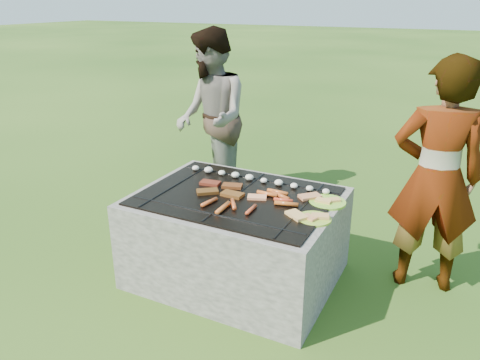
# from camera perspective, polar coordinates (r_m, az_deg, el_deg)

# --- Properties ---
(lawn) EXTENTS (60.00, 60.00, 0.00)m
(lawn) POSITION_cam_1_polar(r_m,az_deg,el_deg) (3.33, -0.39, -11.56)
(lawn) COLOR #1D4110
(lawn) RESTS_ON ground
(fire_pit) EXTENTS (1.30, 1.00, 0.62)m
(fire_pit) POSITION_cam_1_polar(r_m,az_deg,el_deg) (3.19, -0.41, -7.30)
(fire_pit) COLOR #A79E94
(fire_pit) RESTS_ON ground
(mushrooms) EXTENTS (1.05, 0.06, 0.04)m
(mushrooms) POSITION_cam_1_polar(r_m,az_deg,el_deg) (3.28, 1.47, 0.26)
(mushrooms) COLOR beige
(mushrooms) RESTS_ON fire_pit
(pork_slabs) EXTENTS (0.37, 0.29, 0.02)m
(pork_slabs) POSITION_cam_1_polar(r_m,az_deg,el_deg) (3.12, -2.38, -1.09)
(pork_slabs) COLOR #9A301C
(pork_slabs) RESTS_ON fire_pit
(sausages) EXTENTS (0.54, 0.47, 0.03)m
(sausages) POSITION_cam_1_polar(r_m,az_deg,el_deg) (2.93, 2.01, -2.54)
(sausages) COLOR orange
(sausages) RESTS_ON fire_pit
(bread_on_grate) EXTENTS (0.47, 0.45, 0.02)m
(bread_on_grate) POSITION_cam_1_polar(r_m,az_deg,el_deg) (2.93, 6.27, -2.80)
(bread_on_grate) COLOR #E8A677
(bread_on_grate) RESTS_ON fire_pit
(plate_far) EXTENTS (0.31, 0.31, 0.03)m
(plate_far) POSITION_cam_1_polar(r_m,az_deg,el_deg) (3.00, 10.60, -2.64)
(plate_far) COLOR #A8D332
(plate_far) RESTS_ON fire_pit
(plate_near) EXTENTS (0.27, 0.27, 0.03)m
(plate_near) POSITION_cam_1_polar(r_m,az_deg,el_deg) (2.77, 9.09, -4.63)
(plate_near) COLOR gold
(plate_near) RESTS_ON fire_pit
(cook) EXTENTS (0.63, 0.49, 1.52)m
(cook) POSITION_cam_1_polar(r_m,az_deg,el_deg) (3.16, 22.78, 0.22)
(cook) COLOR gray
(cook) RESTS_ON ground
(bystander) EXTENTS (0.96, 0.98, 1.59)m
(bystander) POSITION_cam_1_polar(r_m,az_deg,el_deg) (4.25, -3.54, 7.46)
(bystander) COLOR gray
(bystander) RESTS_ON ground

